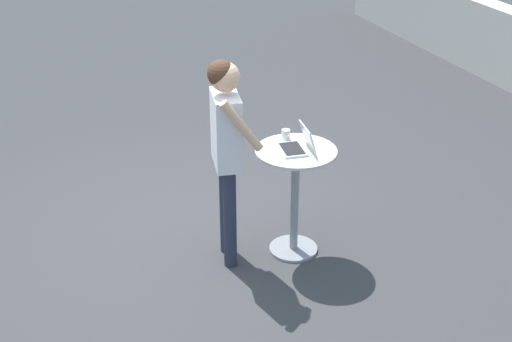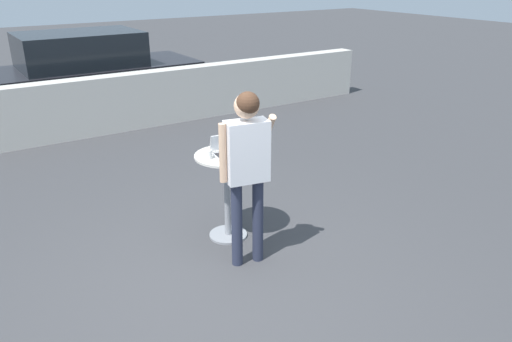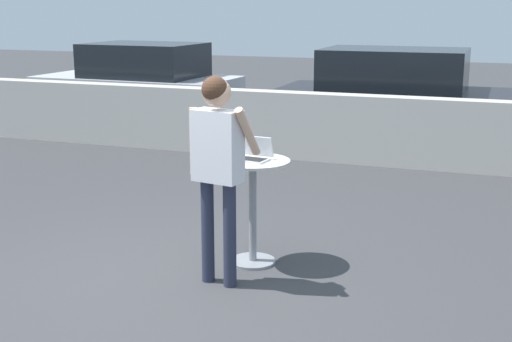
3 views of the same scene
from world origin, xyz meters
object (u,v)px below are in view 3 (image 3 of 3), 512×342
Objects in this scene: parked_car_further_down at (139,84)px; standing_person at (217,153)px; coffee_mug at (231,153)px; parked_car_near_street at (401,96)px; laptop at (254,155)px; cafe_table at (253,195)px.

standing_person is at bearing -56.23° from parked_car_further_down.
coffee_mug is 0.02× the size of parked_car_near_street.
laptop is 0.18× the size of standing_person.
coffee_mug is 6.39m from parked_car_near_street.
parked_car_further_down reaches higher than cafe_table.
coffee_mug is at bearing 101.34° from standing_person.
coffee_mug is at bearing -54.60° from parked_car_further_down.
parked_car_near_street reaches higher than cafe_table.
standing_person is at bearing -93.55° from parked_car_near_street.
cafe_table is 7.84m from parked_car_further_down.
laptop is 0.60m from standing_person.
cafe_table is at bearing -120.14° from laptop.
coffee_mug is 0.06× the size of standing_person.
laptop is at bearing 59.86° from cafe_table.
parked_car_near_street is at bearing 85.12° from coffee_mug.
parked_car_near_street reaches higher than laptop.
coffee_mug is 0.59m from standing_person.
coffee_mug is 7.72m from parked_car_further_down.
standing_person is at bearing -100.09° from laptop.
parked_car_near_street is at bearing 86.45° from standing_person.
cafe_table is 6.37m from parked_car_near_street.
parked_car_near_street is 1.11× the size of parked_car_further_down.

